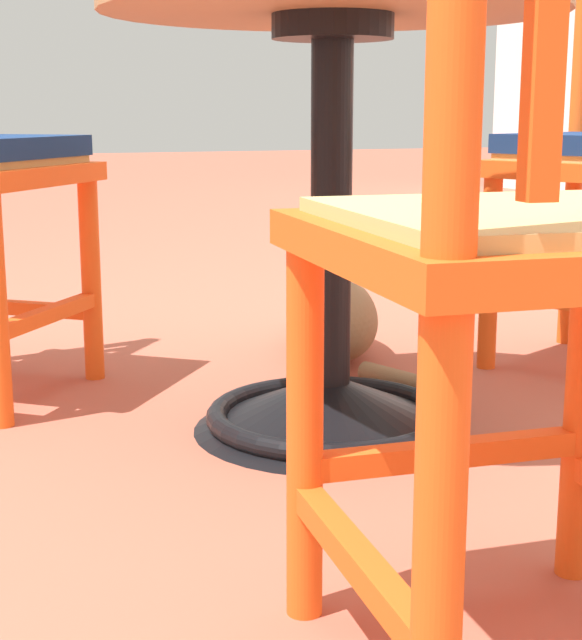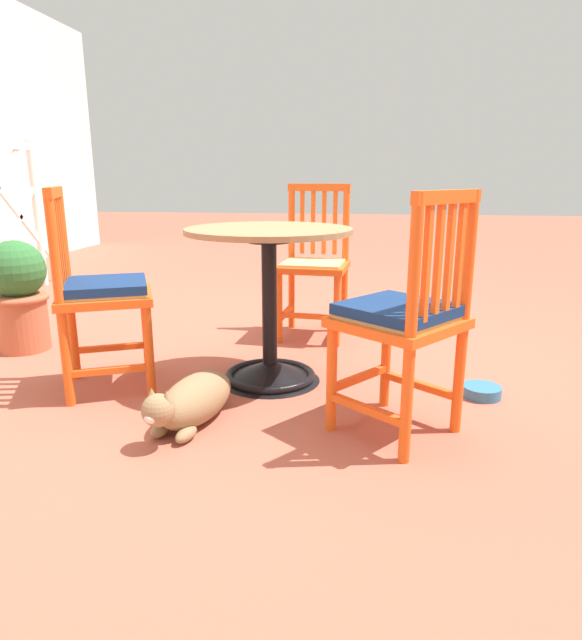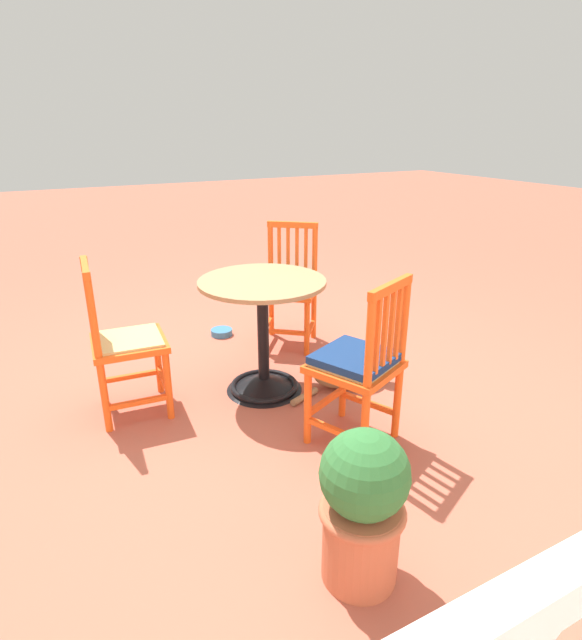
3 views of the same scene
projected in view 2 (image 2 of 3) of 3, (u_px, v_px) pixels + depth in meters
The scene contains 8 objects.
ground_plane at pixel (293, 374), 2.73m from camera, with size 24.00×24.00×0.00m, color #AD5642.
cafe_table at pixel (270, 323), 2.57m from camera, with size 0.76×0.76×0.73m.
orange_chair_facing_out at pixel (314, 266), 3.29m from camera, with size 0.43×0.43×0.91m.
orange_chair_tucked_in at pixel (100, 294), 2.44m from camera, with size 0.53×0.53×0.91m.
orange_chair_near_fence at pixel (403, 320), 2.00m from camera, with size 0.56×0.56×0.91m.
tabby_cat at pixel (191, 402), 2.15m from camera, with size 0.75×0.30×0.23m.
terracotta_planter at pixel (18, 293), 3.03m from camera, with size 0.32×0.32×0.62m.
pet_water_bowl at pixel (482, 391), 2.44m from camera, with size 0.17×0.17×0.05m, color teal.
Camera 2 is at (-2.55, -0.34, 0.95)m, focal length 30.69 mm.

